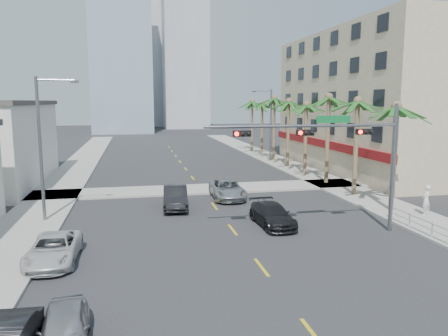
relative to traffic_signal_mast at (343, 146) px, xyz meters
The scene contains 26 objects.
ground 11.06m from the traffic_signal_mast, 126.03° to the right, with size 260.00×260.00×0.00m, color #262628.
sidewalk_right 14.44m from the traffic_signal_mast, 62.71° to the left, with size 4.00×120.00×0.15m, color gray.
sidewalk_left 22.05m from the traffic_signal_mast, 145.89° to the left, with size 4.00×120.00×0.15m, color gray.
sidewalk_cross 15.99m from the traffic_signal_mast, 112.38° to the left, with size 80.00×4.00×0.15m, color gray.
building_right 27.47m from the traffic_signal_mast, 53.68° to the left, with size 15.25×28.00×15.00m.
tower_far_left 90.14m from the traffic_signal_mast, 99.00° to the left, with size 14.00×14.00×48.00m, color #99B2C6.
tower_far_right 105.10m from the traffic_signal_mast, 88.20° to the left, with size 12.00×12.00×60.00m, color #ADADB2.
tower_far_center 118.45m from the traffic_signal_mast, 94.29° to the left, with size 16.00×16.00×42.00m, color #ADADB2.
traffic_signal_mast is the anchor object (origin of this frame).
palm_tree_0 7.37m from the traffic_signal_mast, 34.84° to the left, with size 4.80×4.80×7.80m.
palm_tree_1 11.18m from the traffic_signal_mast, 57.84° to the left, with size 4.80×4.80×8.16m.
palm_tree_2 15.81m from the traffic_signal_mast, 68.07° to the left, with size 4.80×4.80×8.52m.
palm_tree_3 20.59m from the traffic_signal_mast, 73.51° to the left, with size 4.80×4.80×7.80m.
palm_tree_4 25.63m from the traffic_signal_mast, 76.83° to the left, with size 4.80×4.80×8.16m.
palm_tree_5 30.72m from the traffic_signal_mast, 79.05° to the left, with size 4.80×4.80×8.52m.
palm_tree_6 35.78m from the traffic_signal_mast, 80.63° to the left, with size 4.80×4.80×7.80m.
palm_tree_7 40.93m from the traffic_signal_mast, 81.82° to the left, with size 4.80×4.80×8.16m.
streetlight_left 17.84m from the traffic_signal_mast, 160.18° to the left, with size 2.55×0.25×9.00m.
streetlight_right 30.50m from the traffic_signal_mast, 80.16° to the left, with size 2.55×0.25×9.00m.
guardrail 6.59m from the traffic_signal_mast, 23.39° to the right, with size 0.08×8.08×1.00m.
car_parked_near 16.92m from the traffic_signal_mast, 146.27° to the right, with size 1.49×3.72×1.27m, color #A7A7AB.
car_parked_far 15.87m from the traffic_signal_mast, behind, with size 2.16×4.69×1.30m, color silver.
car_lane_left 12.54m from the traffic_signal_mast, 136.82° to the left, with size 1.65×4.74×1.56m, color black.
car_lane_center 12.05m from the traffic_signal_mast, 112.69° to the left, with size 2.39×5.18×1.44m, color #A8A8AC.
car_lane_right 5.98m from the traffic_signal_mast, 142.44° to the left, with size 1.87×4.61×1.34m, color black.
pedestrian 8.54m from the traffic_signal_mast, 17.77° to the left, with size 0.72×0.47×1.98m, color white.
Camera 1 is at (-5.51, -14.31, 7.52)m, focal length 35.00 mm.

